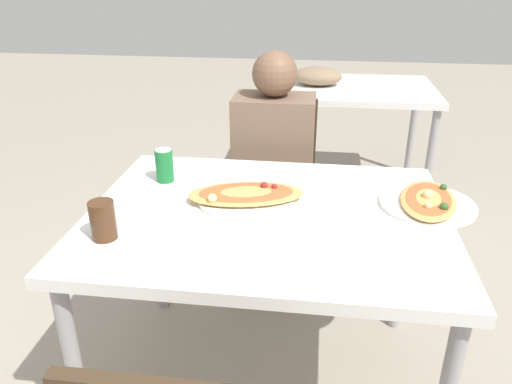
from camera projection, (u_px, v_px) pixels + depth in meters
ground_plane at (266, 380)px, 1.96m from camera, size 14.00×14.00×0.00m
dining_table at (267, 231)px, 1.68m from camera, size 1.19×0.92×0.74m
chair_far_seated at (275, 183)px, 2.47m from camera, size 0.40×0.40×0.90m
person_seated at (273, 158)px, 2.29m from camera, size 0.36×0.26×1.16m
pizza_main at (246, 196)px, 1.73m from camera, size 0.43×0.34×0.06m
soda_can at (164, 165)px, 1.86m from camera, size 0.07×0.07×0.12m
drink_glass at (103, 220)px, 1.47m from camera, size 0.08×0.08×0.12m
pizza_second at (428, 202)px, 1.68m from camera, size 0.32×0.36×0.06m
background_table at (344, 94)px, 3.33m from camera, size 1.10×0.80×0.86m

